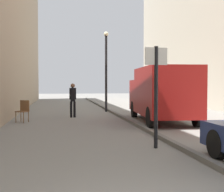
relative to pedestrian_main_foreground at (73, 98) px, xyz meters
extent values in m
plane|color=gray|center=(0.75, -0.82, -0.97)|extent=(80.00, 80.00, 0.00)
cube|color=#615F5B|center=(2.33, -0.82, -0.91)|extent=(0.16, 40.00, 0.12)
cylinder|color=black|center=(-0.08, 0.00, -0.57)|extent=(0.12, 0.12, 0.79)
cylinder|color=black|center=(0.08, 0.00, -0.57)|extent=(0.12, 0.12, 0.79)
cube|color=black|center=(0.00, 0.00, 0.16)|extent=(0.22, 0.19, 0.67)
cylinder|color=black|center=(-0.12, 0.00, 0.21)|extent=(0.09, 0.09, 0.57)
cylinder|color=black|center=(0.12, 0.00, 0.21)|extent=(0.09, 0.09, 0.57)
sphere|color=brown|center=(0.00, 0.00, 0.60)|extent=(0.22, 0.22, 0.22)
cube|color=maroon|center=(3.72, -3.00, 0.37)|extent=(2.32, 4.00, 2.00)
cube|color=maroon|center=(3.93, -0.33, 0.12)|extent=(2.13, 1.65, 1.50)
cube|color=black|center=(3.97, 0.20, 0.45)|extent=(1.70, 0.17, 0.66)
cylinder|color=black|center=(3.01, -0.41, -0.57)|extent=(0.28, 0.81, 0.80)
cylinder|color=black|center=(4.83, -0.55, -0.57)|extent=(0.28, 0.81, 0.80)
cylinder|color=black|center=(2.72, -4.15, -0.57)|extent=(0.28, 0.81, 0.80)
cylinder|color=black|center=(4.54, -4.29, -0.57)|extent=(0.28, 0.81, 0.80)
cylinder|color=black|center=(2.76, -9.07, -0.65)|extent=(0.20, 0.64, 0.64)
cylinder|color=black|center=(1.77, -7.76, 0.33)|extent=(0.10, 0.10, 2.60)
cube|color=white|center=(1.77, -7.76, 1.38)|extent=(0.60, 0.08, 0.44)
cylinder|color=black|center=(2.11, 2.92, 1.28)|extent=(0.14, 0.14, 4.50)
sphere|color=beige|center=(2.11, 2.92, 3.65)|extent=(0.28, 0.28, 0.28)
cylinder|color=brown|center=(-2.15, -1.90, -0.74)|extent=(0.04, 0.04, 0.45)
cylinder|color=brown|center=(-2.49, -1.73, -0.74)|extent=(0.04, 0.04, 0.45)
cylinder|color=brown|center=(-1.98, -1.57, -0.74)|extent=(0.04, 0.04, 0.45)
cylinder|color=brown|center=(-2.32, -1.40, -0.74)|extent=(0.04, 0.04, 0.45)
cube|color=brown|center=(-2.24, -1.65, -0.50)|extent=(0.59, 0.59, 0.04)
cube|color=brown|center=(-2.15, -1.47, -0.25)|extent=(0.41, 0.23, 0.45)
camera|label=1|loc=(-0.67, -15.34, 0.67)|focal=49.63mm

